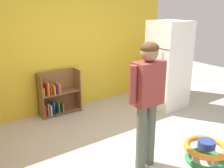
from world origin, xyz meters
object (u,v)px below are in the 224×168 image
bookshelf (57,96)px  baby_walker (205,151)px  refrigerator (168,65)px  standing_person (148,95)px

bookshelf → baby_walker: size_ratio=1.41×
bookshelf → baby_walker: (0.99, -2.71, -0.21)m
bookshelf → baby_walker: 2.89m
refrigerator → standing_person: size_ratio=1.06×
standing_person → baby_walker: bearing=-29.1°
refrigerator → bookshelf: (-2.05, 0.97, -0.52)m
baby_walker → standing_person: bearing=150.9°
refrigerator → bookshelf: bearing=154.8°
bookshelf → standing_person: 2.40m
refrigerator → standing_person: refrigerator is taller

